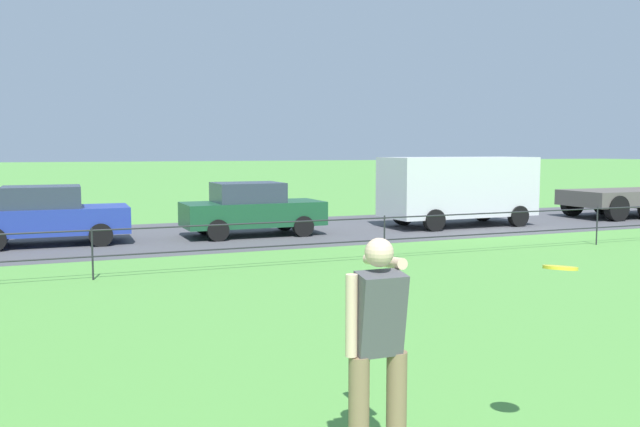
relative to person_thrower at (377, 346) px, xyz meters
The scene contains 7 objects.
street_strip 14.72m from the person_thrower, 96.13° to the left, with size 80.00×7.13×0.01m, color #4C4C51.
park_fence 8.91m from the person_thrower, 100.15° to the left, with size 37.47×0.04×1.00m.
person_thrower is the anchor object (origin of this frame).
frisbee 1.59m from the person_thrower, 11.53° to the right, with size 0.38×0.38×0.06m.
car_blue_far_left 14.35m from the person_thrower, 99.52° to the left, with size 4.03×1.87×1.54m.
car_dark_green_center 14.31m from the person_thrower, 77.51° to the left, with size 4.02×1.84×1.54m.
panel_van_far_right 17.07m from the person_thrower, 54.02° to the left, with size 5.03×2.17×2.24m.
Camera 1 is at (-0.69, -0.03, 2.46)m, focal length 37.17 mm.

